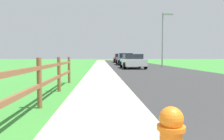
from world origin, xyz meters
TOP-DOWN VIEW (x-y plane):
  - ground_plane at (0.00, 25.00)m, footprint 120.00×120.00m
  - road_asphalt at (3.50, 27.00)m, footprint 7.00×66.00m
  - curb_concrete at (-3.00, 27.00)m, footprint 6.00×66.00m
  - grass_verge at (-4.50, 27.00)m, footprint 5.00×66.00m
  - rail_fence at (-2.42, 4.39)m, footprint 0.11×9.41m
  - parked_suv_white at (2.00, 20.24)m, footprint 2.21×4.27m
  - parked_car_blue at (2.20, 28.51)m, footprint 2.22×4.76m
  - parked_car_red at (2.38, 38.89)m, footprint 2.08×4.49m
  - street_lamp at (5.67, 22.67)m, footprint 1.17×0.20m

SIDE VIEW (x-z plane):
  - ground_plane at x=0.00m, z-range 0.00..0.00m
  - road_asphalt at x=3.50m, z-range 0.00..0.01m
  - curb_concrete at x=-3.00m, z-range 0.00..0.01m
  - grass_verge at x=-4.50m, z-range 0.00..0.01m
  - rail_fence at x=-2.42m, z-range 0.09..1.23m
  - parked_suv_white at x=2.00m, z-range 0.01..1.37m
  - parked_car_blue at x=2.20m, z-range 0.00..1.55m
  - parked_car_red at x=2.38m, z-range 0.00..1.58m
  - street_lamp at x=5.67m, z-range 0.58..6.33m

